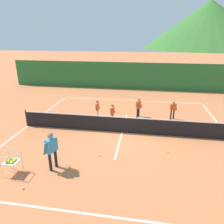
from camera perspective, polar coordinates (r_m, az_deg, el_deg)
ground_plane at (r=12.16m, az=2.75°, el=-5.59°), size 120.00×120.00×0.00m
line_baseline_near at (r=7.31m, az=-3.36°, el=-26.35°), size 11.77×0.08×0.01m
line_baseline_far at (r=18.06m, az=5.09°, el=3.19°), size 11.77×0.08×0.01m
line_sideline_west at (r=14.01m, az=-21.96°, el=-3.48°), size 0.08×12.35×0.01m
line_service_center at (r=12.16m, az=2.75°, el=-5.58°), size 0.08×5.77×0.01m
tennis_net at (r=11.95m, az=2.79°, el=-3.44°), size 11.91×0.08×1.05m
instructor at (r=8.96m, az=-16.18°, el=-9.30°), size 0.48×0.83×1.67m
student_0 at (r=13.81m, az=-3.99°, el=1.22°), size 0.23×0.53×1.33m
student_1 at (r=13.10m, az=0.15°, el=0.08°), size 0.27×0.52×1.29m
student_2 at (r=14.19m, az=7.25°, el=1.75°), size 0.42×0.73×1.37m
student_3 at (r=14.25m, az=16.31°, el=1.00°), size 0.51×0.43×1.31m
ball_cart at (r=9.47m, az=-25.93°, el=-11.86°), size 0.58×0.58×0.90m
tennis_ball_0 at (r=11.36m, az=-5.15°, el=-7.42°), size 0.07×0.07×0.07m
tennis_ball_1 at (r=9.18m, az=-11.01°, el=-15.21°), size 0.07×0.07×0.07m
tennis_ball_2 at (r=8.76m, az=-23.14°, el=-18.65°), size 0.07×0.07×0.07m
tennis_ball_3 at (r=9.00m, az=-13.80°, el=-16.24°), size 0.07×0.07×0.07m
tennis_ball_4 at (r=9.95m, az=-3.41°, el=-11.74°), size 0.07×0.07×0.07m
tennis_ball_5 at (r=10.51m, az=14.96°, el=-10.58°), size 0.07×0.07×0.07m
windscreen_fence at (r=21.62m, az=6.05°, el=9.73°), size 25.90×0.08×2.72m
hill_0 at (r=96.86m, az=24.78°, el=20.86°), size 49.91×49.91×18.03m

